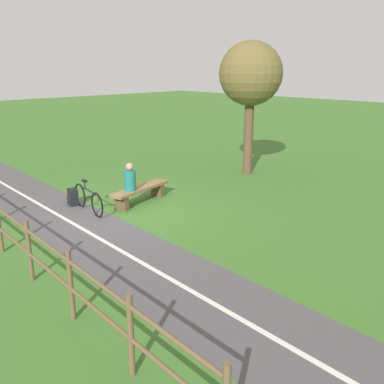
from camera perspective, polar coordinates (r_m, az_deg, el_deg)
The scene contains 9 objects.
ground_plane at distance 11.30m, azimuth -9.19°, elevation -2.89°, with size 80.00×80.00×0.00m, color #3D6B28.
paved_path at distance 7.56m, azimuth -0.60°, elevation -12.78°, with size 2.08×36.00×0.02m, color #4C494C.
path_centre_line at distance 7.56m, azimuth -0.60°, elevation -12.72°, with size 0.10×32.00×0.00m, color silver.
bench at distance 12.06m, azimuth -6.88°, elevation 0.06°, with size 2.08×0.81×0.45m.
person_seated at distance 11.65m, azimuth -8.24°, elevation 1.79°, with size 0.36×0.36×0.76m.
bicycle at distance 11.53m, azimuth -13.62°, elevation -0.93°, with size 0.27×1.70×0.83m.
backpack at distance 12.18m, azimuth -15.55°, elevation -0.71°, with size 0.31×0.36×0.47m.
fence_roadside at distance 8.10m, azimuth -20.86°, elevation -6.71°, with size 0.73×9.79×1.13m.
tree_mid_field at distance 15.05m, azimuth 7.80°, elevation 15.11°, with size 2.14×2.14×4.52m.
Camera 1 is at (6.13, 8.74, 3.70)m, focal length 40.16 mm.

